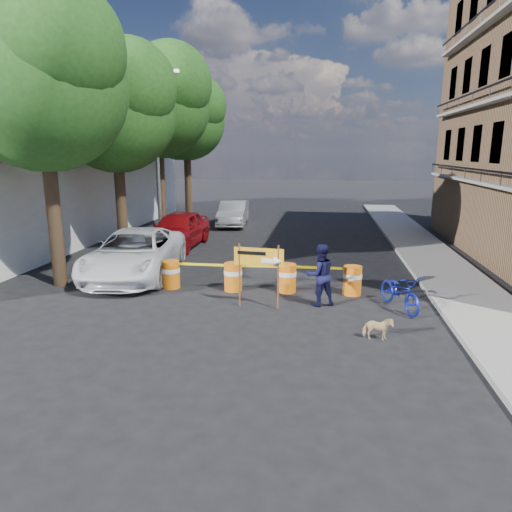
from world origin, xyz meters
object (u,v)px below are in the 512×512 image
(dog, at_px, (378,329))
(sedan_red, at_px, (178,229))
(barrel_mid_left, at_px, (233,276))
(pedestrian, at_px, (320,275))
(suv_white, at_px, (135,253))
(detour_sign, at_px, (265,262))
(barrel_mid_right, at_px, (287,277))
(barrel_far_left, at_px, (171,274))
(sedan_silver, at_px, (233,213))
(bicycle, at_px, (401,275))
(barrel_far_right, at_px, (352,280))

(dog, bearing_deg, sedan_red, 40.36)
(dog, bearing_deg, barrel_mid_left, 51.75)
(pedestrian, xyz_separation_m, suv_white, (-6.52, 2.30, -0.09))
(pedestrian, distance_m, dog, 2.78)
(detour_sign, bearing_deg, barrel_mid_right, 78.90)
(barrel_mid_right, bearing_deg, sedan_red, 131.69)
(barrel_far_left, height_order, barrel_mid_left, same)
(pedestrian, bearing_deg, dog, 98.78)
(dog, height_order, sedan_silver, sedan_silver)
(sedan_red, bearing_deg, barrel_mid_left, -57.19)
(sedan_silver, bearing_deg, bicycle, -66.42)
(detour_sign, xyz_separation_m, sedan_silver, (-3.71, 14.39, -0.62))
(barrel_mid_left, relative_size, detour_sign, 0.49)
(barrel_mid_right, height_order, suv_white, suv_white)
(detour_sign, distance_m, pedestrian, 1.65)
(barrel_mid_left, height_order, suv_white, suv_white)
(barrel_far_right, relative_size, sedan_silver, 0.20)
(barrel_far_left, xyz_separation_m, sedan_red, (-1.74, 6.30, 0.36))
(sedan_red, bearing_deg, dog, -48.95)
(barrel_far_right, height_order, detour_sign, detour_sign)
(barrel_far_right, bearing_deg, barrel_mid_right, -179.50)
(suv_white, bearing_deg, barrel_far_right, -14.79)
(suv_white, bearing_deg, bicycle, -20.93)
(barrel_mid_left, xyz_separation_m, dog, (4.11, -3.37, -0.18))
(detour_sign, distance_m, sedan_red, 9.26)
(detour_sign, bearing_deg, bicycle, 13.33)
(barrel_far_left, distance_m, bicycle, 7.10)
(suv_white, bearing_deg, pedestrian, -25.65)
(bicycle, distance_m, suv_white, 9.05)
(pedestrian, bearing_deg, barrel_mid_left, -42.73)
(detour_sign, relative_size, suv_white, 0.31)
(barrel_far_left, xyz_separation_m, suv_white, (-1.74, 1.28, 0.34))
(suv_white, bearing_deg, sedan_silver, 77.51)
(dog, xyz_separation_m, sedan_silver, (-6.62, 16.25, 0.44))
(dog, bearing_deg, pedestrian, 31.75)
(suv_white, relative_size, sedan_silver, 1.33)
(barrel_far_left, bearing_deg, sedan_silver, 92.06)
(barrel_mid_left, relative_size, suv_white, 0.15)
(sedan_red, relative_size, sedan_silver, 1.10)
(detour_sign, bearing_deg, sedan_red, 128.93)
(barrel_mid_right, relative_size, pedestrian, 0.50)
(sedan_silver, bearing_deg, pedestrian, -74.04)
(barrel_mid_left, relative_size, sedan_red, 0.19)
(detour_sign, relative_size, bicycle, 0.94)
(barrel_far_left, relative_size, barrel_far_right, 1.00)
(barrel_mid_left, xyz_separation_m, sedan_silver, (-2.50, 12.88, 0.25))
(barrel_mid_left, bearing_deg, barrel_mid_right, 3.65)
(barrel_far_left, xyz_separation_m, barrel_mid_left, (2.04, 0.02, 0.00))
(barrel_far_left, relative_size, barrel_mid_right, 1.00)
(barrel_mid_right, relative_size, sedan_silver, 0.20)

